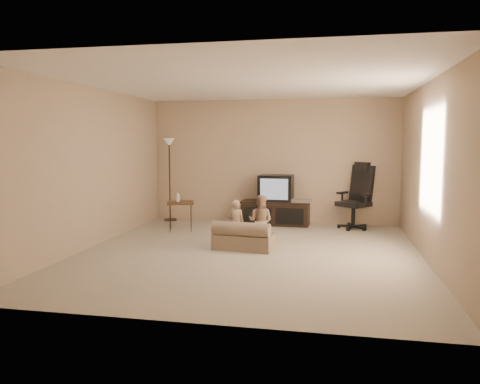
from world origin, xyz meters
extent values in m
plane|color=#B4AA8F|center=(0.00, 0.00, 0.00)|extent=(5.50, 5.50, 0.00)
plane|color=white|center=(0.00, 0.00, 2.50)|extent=(5.50, 5.50, 0.00)
plane|color=tan|center=(0.00, 2.75, 1.25)|extent=(5.00, 0.00, 5.00)
plane|color=tan|center=(0.00, -2.75, 1.25)|extent=(5.00, 0.00, 5.00)
plane|color=tan|center=(-2.50, 0.00, 1.25)|extent=(0.00, 5.50, 5.50)
plane|color=tan|center=(2.50, 0.00, 1.25)|extent=(0.00, 5.50, 5.50)
cube|color=black|center=(0.09, 2.49, 0.21)|extent=(1.34, 0.53, 0.43)
cube|color=black|center=(0.09, 2.49, 0.45)|extent=(1.38, 0.56, 0.04)
cube|color=black|center=(-0.23, 2.26, 0.22)|extent=(0.55, 0.04, 0.32)
cube|color=black|center=(0.40, 2.24, 0.22)|extent=(0.55, 0.04, 0.32)
cube|color=black|center=(0.09, 2.51, 0.73)|extent=(0.68, 0.50, 0.52)
cube|color=silver|center=(0.08, 2.27, 0.73)|extent=(0.54, 0.03, 0.41)
cube|color=#B5B5B7|center=(0.61, 2.42, 0.50)|extent=(0.39, 0.28, 0.06)
cylinder|color=black|center=(1.60, 2.30, 0.25)|extent=(0.07, 0.07, 0.40)
cube|color=black|center=(1.60, 2.30, 0.48)|extent=(0.71, 0.71, 0.09)
cube|color=black|center=(1.75, 2.48, 0.85)|extent=(0.48, 0.44, 0.71)
cube|color=black|center=(1.75, 2.48, 1.19)|extent=(0.30, 0.27, 0.16)
cube|color=black|center=(1.39, 2.47, 0.67)|extent=(0.23, 0.26, 0.04)
cube|color=black|center=(1.81, 2.12, 0.67)|extent=(0.23, 0.26, 0.04)
cube|color=brown|center=(-1.58, 1.54, 0.52)|extent=(0.61, 0.61, 0.03)
cylinder|color=#312216|center=(-1.70, 1.29, 0.26)|extent=(0.01, 0.01, 0.53)
cylinder|color=#312216|center=(-1.33, 1.41, 0.26)|extent=(0.01, 0.01, 0.53)
cylinder|color=#312216|center=(-1.82, 1.66, 0.26)|extent=(0.01, 0.01, 0.53)
cylinder|color=#312216|center=(-1.45, 1.78, 0.26)|extent=(0.01, 0.01, 0.53)
cylinder|color=silver|center=(-1.63, 1.56, 0.60)|extent=(0.07, 0.07, 0.14)
cone|color=#FFE2A6|center=(-1.63, 1.56, 0.70)|extent=(0.05, 0.05, 0.05)
cylinder|color=#312216|center=(-2.15, 2.55, 0.01)|extent=(0.27, 0.27, 0.03)
cylinder|color=#312216|center=(-2.15, 2.55, 0.82)|extent=(0.03, 0.03, 1.62)
cone|color=beige|center=(-2.15, 2.55, 1.64)|extent=(0.23, 0.23, 0.15)
cube|color=gray|center=(-0.13, 0.27, 0.12)|extent=(0.96, 0.59, 0.24)
cylinder|color=gray|center=(-0.15, 0.12, 0.34)|extent=(0.91, 0.31, 0.22)
imported|color=tan|center=(-0.28, 0.39, 0.37)|extent=(0.29, 0.23, 0.74)
imported|color=tan|center=(0.10, 0.47, 0.41)|extent=(0.44, 0.29, 0.82)
camera|label=1|loc=(1.20, -6.71, 1.66)|focal=35.00mm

